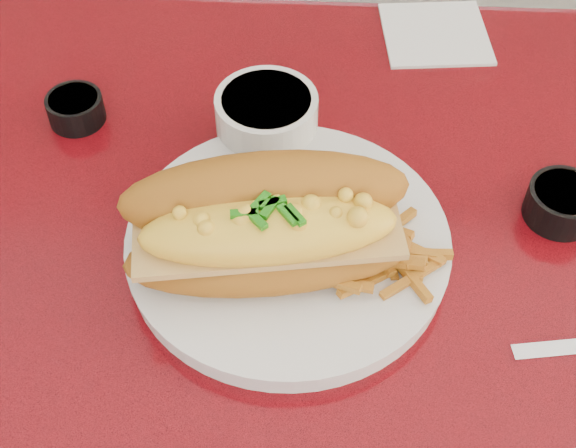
{
  "coord_description": "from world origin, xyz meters",
  "views": [
    {
      "loc": [
        -0.11,
        -0.45,
        1.35
      ],
      "look_at": [
        -0.13,
        -0.0,
        0.81
      ],
      "focal_mm": 50.0,
      "sensor_mm": 36.0,
      "label": 1
    }
  ],
  "objects_px": {
    "booth_bench_far": "(374,85)",
    "sauce_cup_right": "(562,202)",
    "diner_table": "(412,348)",
    "dinner_plate": "(288,244)",
    "sauce_cup_left": "(75,108)",
    "mac_hoagie": "(267,225)",
    "fork": "(370,217)",
    "gravy_ramekin": "(267,118)"
  },
  "relations": [
    {
      "from": "booth_bench_far",
      "to": "mac_hoagie",
      "type": "height_order",
      "value": "booth_bench_far"
    },
    {
      "from": "gravy_ramekin",
      "to": "sauce_cup_right",
      "type": "distance_m",
      "value": 0.3
    },
    {
      "from": "gravy_ramekin",
      "to": "sauce_cup_right",
      "type": "bearing_deg",
      "value": -17.11
    },
    {
      "from": "sauce_cup_left",
      "to": "mac_hoagie",
      "type": "bearing_deg",
      "value": -41.65
    },
    {
      "from": "gravy_ramekin",
      "to": "sauce_cup_right",
      "type": "height_order",
      "value": "gravy_ramekin"
    },
    {
      "from": "gravy_ramekin",
      "to": "sauce_cup_right",
      "type": "relative_size",
      "value": 1.66
    },
    {
      "from": "fork",
      "to": "gravy_ramekin",
      "type": "bearing_deg",
      "value": 49.08
    },
    {
      "from": "dinner_plate",
      "to": "sauce_cup_left",
      "type": "relative_size",
      "value": 4.09
    },
    {
      "from": "diner_table",
      "to": "dinner_plate",
      "type": "relative_size",
      "value": 4.05
    },
    {
      "from": "sauce_cup_left",
      "to": "sauce_cup_right",
      "type": "xyz_separation_m",
      "value": [
        0.48,
        -0.11,
        0.0
      ]
    },
    {
      "from": "gravy_ramekin",
      "to": "sauce_cup_left",
      "type": "distance_m",
      "value": 0.2
    },
    {
      "from": "dinner_plate",
      "to": "sauce_cup_right",
      "type": "bearing_deg",
      "value": 12.9
    },
    {
      "from": "diner_table",
      "to": "mac_hoagie",
      "type": "height_order",
      "value": "mac_hoagie"
    },
    {
      "from": "booth_bench_far",
      "to": "fork",
      "type": "bearing_deg",
      "value": -94.27
    },
    {
      "from": "diner_table",
      "to": "sauce_cup_right",
      "type": "distance_m",
      "value": 0.22
    },
    {
      "from": "mac_hoagie",
      "to": "diner_table",
      "type": "bearing_deg",
      "value": 1.64
    },
    {
      "from": "sauce_cup_right",
      "to": "booth_bench_far",
      "type": "bearing_deg",
      "value": 99.1
    },
    {
      "from": "diner_table",
      "to": "gravy_ramekin",
      "type": "distance_m",
      "value": 0.29
    },
    {
      "from": "mac_hoagie",
      "to": "sauce_cup_left",
      "type": "xyz_separation_m",
      "value": [
        -0.21,
        0.19,
        -0.05
      ]
    },
    {
      "from": "fork",
      "to": "sauce_cup_right",
      "type": "height_order",
      "value": "sauce_cup_right"
    },
    {
      "from": "dinner_plate",
      "to": "sauce_cup_right",
      "type": "height_order",
      "value": "sauce_cup_right"
    },
    {
      "from": "mac_hoagie",
      "to": "fork",
      "type": "relative_size",
      "value": 1.66
    },
    {
      "from": "booth_bench_far",
      "to": "gravy_ramekin",
      "type": "xyz_separation_m",
      "value": [
        -0.16,
        -0.67,
        0.51
      ]
    },
    {
      "from": "dinner_plate",
      "to": "sauce_cup_left",
      "type": "xyz_separation_m",
      "value": [
        -0.23,
        0.17,
        0.0
      ]
    },
    {
      "from": "booth_bench_far",
      "to": "sauce_cup_right",
      "type": "distance_m",
      "value": 0.91
    },
    {
      "from": "booth_bench_far",
      "to": "sauce_cup_right",
      "type": "bearing_deg",
      "value": -80.9
    },
    {
      "from": "booth_bench_far",
      "to": "dinner_plate",
      "type": "distance_m",
      "value": 0.96
    },
    {
      "from": "gravy_ramekin",
      "to": "mac_hoagie",
      "type": "bearing_deg",
      "value": -85.65
    },
    {
      "from": "diner_table",
      "to": "fork",
      "type": "height_order",
      "value": "fork"
    },
    {
      "from": "diner_table",
      "to": "dinner_plate",
      "type": "distance_m",
      "value": 0.22
    },
    {
      "from": "mac_hoagie",
      "to": "sauce_cup_left",
      "type": "bearing_deg",
      "value": 129.4
    },
    {
      "from": "dinner_plate",
      "to": "fork",
      "type": "relative_size",
      "value": 1.94
    },
    {
      "from": "sauce_cup_left",
      "to": "sauce_cup_right",
      "type": "bearing_deg",
      "value": -12.63
    },
    {
      "from": "sauce_cup_right",
      "to": "diner_table",
      "type": "bearing_deg",
      "value": -155.65
    },
    {
      "from": "mac_hoagie",
      "to": "sauce_cup_right",
      "type": "xyz_separation_m",
      "value": [
        0.27,
        0.08,
        -0.05
      ]
    },
    {
      "from": "dinner_plate",
      "to": "mac_hoagie",
      "type": "relative_size",
      "value": 1.17
    },
    {
      "from": "diner_table",
      "to": "dinner_plate",
      "type": "bearing_deg",
      "value": -178.62
    },
    {
      "from": "diner_table",
      "to": "booth_bench_far",
      "type": "bearing_deg",
      "value": 90.0
    },
    {
      "from": "booth_bench_far",
      "to": "dinner_plate",
      "type": "relative_size",
      "value": 3.95
    },
    {
      "from": "dinner_plate",
      "to": "sauce_cup_left",
      "type": "bearing_deg",
      "value": 144.19
    },
    {
      "from": "booth_bench_far",
      "to": "sauce_cup_left",
      "type": "distance_m",
      "value": 0.89
    },
    {
      "from": "gravy_ramekin",
      "to": "sauce_cup_right",
      "type": "xyz_separation_m",
      "value": [
        0.28,
        -0.09,
        -0.01
      ]
    }
  ]
}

